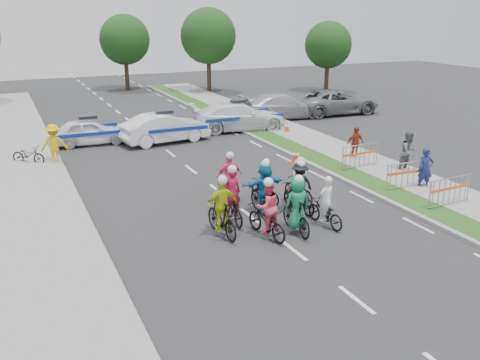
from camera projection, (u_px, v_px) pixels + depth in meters
name	position (u px, v px, depth m)	size (l,w,h in m)	color
ground	(294.00, 251.00, 15.48)	(90.00, 90.00, 0.00)	#28282B
curb_right	(342.00, 179.00, 21.80)	(0.20, 60.00, 0.12)	gray
grass_strip	(356.00, 177.00, 22.08)	(1.20, 60.00, 0.11)	#224D18
sidewalk_right	(391.00, 172.00, 22.78)	(2.40, 60.00, 0.13)	gray
sidewalk_left	(42.00, 224.00, 17.25)	(3.00, 60.00, 0.13)	gray
rider_0	(325.00, 209.00, 17.11)	(0.77, 1.72, 1.70)	black
rider_1	(297.00, 210.00, 16.51)	(0.83, 1.85, 1.92)	black
rider_2	(267.00, 215.00, 16.22)	(0.93, 1.97, 1.93)	black
rider_3	(222.00, 213.00, 16.29)	(1.03, 1.92, 1.98)	black
rider_4	(299.00, 192.00, 18.30)	(1.07, 1.86, 1.85)	black
rider_5	(264.00, 191.00, 18.07)	(1.55, 1.85, 1.93)	black
rider_6	(231.00, 203.00, 17.43)	(0.79, 1.96, 1.96)	black
rider_7	(299.00, 185.00, 19.04)	(0.78, 1.71, 1.75)	black
rider_8	(265.00, 186.00, 19.16)	(0.85, 1.70, 1.66)	black
rider_9	(229.00, 182.00, 19.25)	(0.96, 1.81, 1.88)	black
police_car_0	(89.00, 132.00, 27.43)	(1.57, 3.90, 1.33)	white
police_car_1	(165.00, 128.00, 27.79)	(1.61, 4.62, 1.52)	white
police_car_2	(239.00, 116.00, 30.58)	(2.24, 5.51, 1.60)	white
civilian_sedan	(283.00, 106.00, 33.88)	(2.20, 5.41, 1.57)	#A8A8AD
civilian_suv	(336.00, 102.00, 35.38)	(2.64, 5.73, 1.59)	slate
spectator_0	(425.00, 169.00, 20.53)	(0.59, 0.39, 1.63)	navy
spectator_1	(409.00, 152.00, 22.67)	(0.86, 0.67, 1.78)	#55565A
spectator_2	(355.00, 143.00, 24.67)	(0.90, 0.38, 1.54)	#96361B
marshal_hiviz	(54.00, 144.00, 23.92)	(1.17, 0.67, 1.81)	#E9B80C
barrier_0	(449.00, 193.00, 18.67)	(2.00, 0.50, 1.12)	#A5A8AD
barrier_1	(408.00, 176.00, 20.51)	(2.00, 0.50, 1.12)	#A5A8AD
barrier_2	(360.00, 157.00, 23.14)	(2.00, 0.50, 1.12)	#A5A8AD
cone_0	(296.00, 157.00, 24.02)	(0.40, 0.40, 0.70)	#F24C0C
cone_1	(287.00, 128.00, 29.90)	(0.40, 0.40, 0.70)	#F24C0C
parked_bike	(28.00, 155.00, 23.98)	(0.57, 1.62, 0.85)	black
tree_1	(208.00, 36.00, 43.64)	(4.55, 4.55, 6.82)	#382619
tree_2	(328.00, 45.00, 43.92)	(3.85, 3.85, 5.77)	#382619
tree_4	(125.00, 40.00, 44.87)	(4.20, 4.20, 6.30)	#382619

